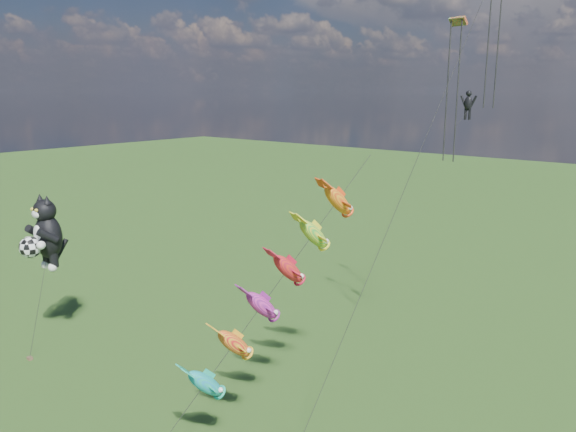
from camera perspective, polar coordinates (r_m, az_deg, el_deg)
The scene contains 4 objects.
ground at distance 41.60m, azimuth -24.38°, elevation -16.09°, with size 300.00×300.00×0.00m, color #173A0E.
cat_kite_rig at distance 45.38m, azimuth -23.52°, elevation -1.62°, with size 2.84×4.25×11.76m.
fish_windsock_rig at distance 30.80m, azimuth -1.36°, elevation -7.27°, with size 4.09×15.51×15.51m.
parafoil_rig at distance 37.28m, azimuth 17.74°, elevation 12.43°, with size 3.60×17.37×27.31m.
Camera 1 is at (33.75, -14.95, 19.18)m, focal length 35.00 mm.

